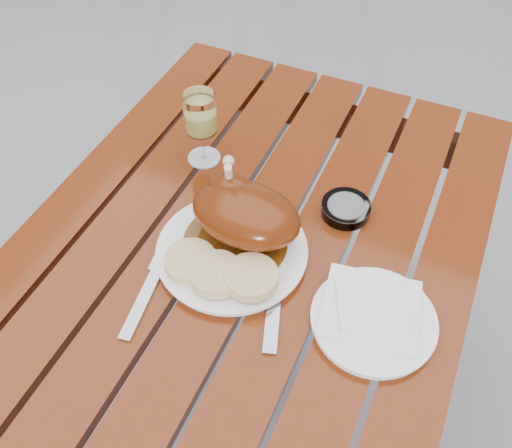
{
  "coord_description": "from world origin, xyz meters",
  "views": [
    {
      "loc": [
        0.28,
        -0.54,
        1.56
      ],
      "look_at": [
        0.01,
        0.07,
        0.78
      ],
      "focal_mm": 40.0,
      "sensor_mm": 36.0,
      "label": 1
    }
  ],
  "objects_px": {
    "dinner_plate": "(232,252)",
    "wine_glass": "(202,129)",
    "ashtray": "(346,209)",
    "side_plate": "(373,321)",
    "table": "(239,362)"
  },
  "relations": [
    {
      "from": "dinner_plate",
      "to": "side_plate",
      "type": "xyz_separation_m",
      "value": [
        0.27,
        -0.03,
        -0.0
      ]
    },
    {
      "from": "dinner_plate",
      "to": "wine_glass",
      "type": "distance_m",
      "value": 0.27
    },
    {
      "from": "side_plate",
      "to": "ashtray",
      "type": "relative_size",
      "value": 2.19
    },
    {
      "from": "table",
      "to": "wine_glass",
      "type": "distance_m",
      "value": 0.53
    },
    {
      "from": "side_plate",
      "to": "dinner_plate",
      "type": "bearing_deg",
      "value": 172.77
    },
    {
      "from": "table",
      "to": "side_plate",
      "type": "distance_m",
      "value": 0.46
    },
    {
      "from": "ashtray",
      "to": "table",
      "type": "bearing_deg",
      "value": -126.39
    },
    {
      "from": "dinner_plate",
      "to": "ashtray",
      "type": "height_order",
      "value": "ashtray"
    },
    {
      "from": "table",
      "to": "wine_glass",
      "type": "bearing_deg",
      "value": 128.71
    },
    {
      "from": "table",
      "to": "dinner_plate",
      "type": "bearing_deg",
      "value": 132.15
    },
    {
      "from": "dinner_plate",
      "to": "wine_glass",
      "type": "height_order",
      "value": "wine_glass"
    },
    {
      "from": "wine_glass",
      "to": "ashtray",
      "type": "distance_m",
      "value": 0.32
    },
    {
      "from": "side_plate",
      "to": "ashtray",
      "type": "distance_m",
      "value": 0.24
    },
    {
      "from": "dinner_plate",
      "to": "side_plate",
      "type": "relative_size",
      "value": 1.32
    },
    {
      "from": "dinner_plate",
      "to": "ashtray",
      "type": "distance_m",
      "value": 0.23
    }
  ]
}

